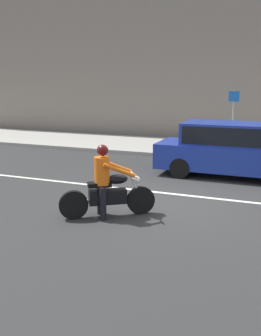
# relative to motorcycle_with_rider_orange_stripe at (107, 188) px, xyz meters

# --- Properties ---
(ground_plane) EXTENTS (80.00, 80.00, 0.00)m
(ground_plane) POSITION_rel_motorcycle_with_rider_orange_stripe_xyz_m (1.01, 1.36, -0.67)
(ground_plane) COLOR #2B2B2B
(sidewalk_slab) EXTENTS (40.00, 4.40, 0.14)m
(sidewalk_slab) POSITION_rel_motorcycle_with_rider_orange_stripe_xyz_m (1.01, 9.36, -0.60)
(sidewalk_slab) COLOR #99968E
(sidewalk_slab) RESTS_ON ground_plane
(building_facade) EXTENTS (40.00, 1.40, 12.11)m
(building_facade) POSITION_rel_motorcycle_with_rider_orange_stripe_xyz_m (1.01, 12.76, 5.39)
(building_facade) COLOR slate
(building_facade) RESTS_ON ground_plane
(lane_marking_stripe) EXTENTS (18.00, 0.14, 0.01)m
(lane_marking_stripe) POSITION_rel_motorcycle_with_rider_orange_stripe_xyz_m (1.69, 2.26, -0.66)
(lane_marking_stripe) COLOR silver
(lane_marking_stripe) RESTS_ON ground_plane
(motorcycle_with_rider_orange_stripe) EXTENTS (1.86, 1.34, 1.65)m
(motorcycle_with_rider_orange_stripe) POSITION_rel_motorcycle_with_rider_orange_stripe_xyz_m (0.00, 0.00, 0.00)
(motorcycle_with_rider_orange_stripe) COLOR black
(motorcycle_with_rider_orange_stripe) RESTS_ON ground_plane
(parked_sedan_cobalt_blue) EXTENTS (4.64, 1.82, 1.72)m
(parked_sedan_cobalt_blue) POSITION_rel_motorcycle_with_rider_orange_stripe_xyz_m (1.98, 4.86, 0.22)
(parked_sedan_cobalt_blue) COLOR navy
(parked_sedan_cobalt_blue) RESTS_ON ground_plane
(street_sign_post) EXTENTS (0.44, 0.08, 2.46)m
(street_sign_post) POSITION_rel_motorcycle_with_rider_orange_stripe_xyz_m (1.48, 9.65, 0.97)
(street_sign_post) COLOR gray
(street_sign_post) RESTS_ON sidewalk_slab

